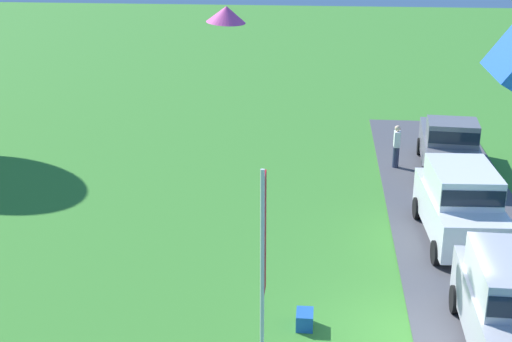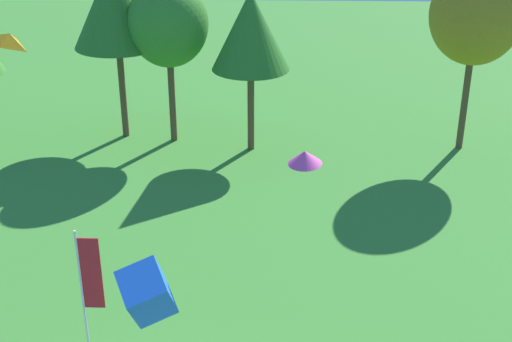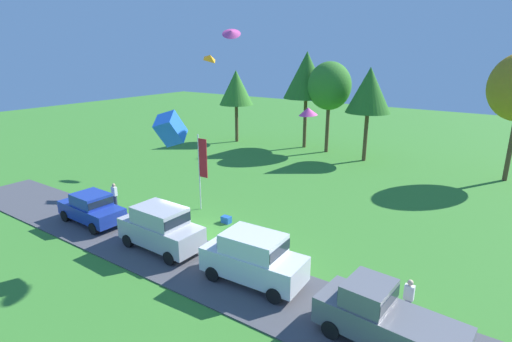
{
  "view_description": "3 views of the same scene",
  "coord_description": "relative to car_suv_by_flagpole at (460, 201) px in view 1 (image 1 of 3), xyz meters",
  "views": [
    {
      "loc": [
        -14.45,
        2.33,
        9.31
      ],
      "look_at": [
        2.58,
        3.94,
        3.01
      ],
      "focal_mm": 50.0,
      "sensor_mm": 36.0,
      "label": 1
    },
    {
      "loc": [
        3.37,
        -14.68,
        15.46
      ],
      "look_at": [
        2.65,
        6.69,
        5.4
      ],
      "focal_mm": 50.0,
      "sensor_mm": 36.0,
      "label": 2
    },
    {
      "loc": [
        14.16,
        -14.57,
        9.89
      ],
      "look_at": [
        -0.33,
        6.4,
        2.21
      ],
      "focal_mm": 28.0,
      "sensor_mm": 36.0,
      "label": 3
    }
  ],
  "objects": [
    {
      "name": "person_on_lawn",
      "position": [
        6.28,
        1.25,
        -0.42
      ],
      "size": [
        0.36,
        0.24,
        1.71
      ],
      "color": "#2D334C",
      "rests_on": "ground"
    },
    {
      "name": "flag_banner",
      "position": [
        -7.56,
        5.14,
        1.84
      ],
      "size": [
        0.71,
        0.08,
        4.96
      ],
      "color": "silver",
      "rests_on": "ground"
    },
    {
      "name": "car_suv_by_flagpole",
      "position": [
        0.0,
        0.0,
        0.0
      ],
      "size": [
        4.69,
        2.23,
        2.28
      ],
      "color": "white",
      "rests_on": "ground"
    },
    {
      "name": "ground_plane",
      "position": [
        -5.21,
        1.81,
        -1.3
      ],
      "size": [
        120.0,
        120.0,
        0.0
      ],
      "primitive_type": "plane",
      "color": "#3D842D"
    },
    {
      "name": "car_pickup_far_end",
      "position": [
        5.92,
        -0.62,
        -0.19
      ],
      "size": [
        5.13,
        2.34,
        2.14
      ],
      "color": "slate",
      "rests_on": "ground"
    },
    {
      "name": "kite_delta_over_trees",
      "position": [
        -1.03,
        6.68,
        5.44
      ],
      "size": [
        1.48,
        1.49,
        0.5
      ],
      "primitive_type": "cone",
      "rotation": [
        0.07,
        0.0,
        5.61
      ],
      "color": "#EA4C9E"
    },
    {
      "name": "pavement_strip",
      "position": [
        -5.21,
        -0.34,
        -1.27
      ],
      "size": [
        36.0,
        4.4,
        0.06
      ],
      "primitive_type": "cube",
      "color": "#4C4C51",
      "rests_on": "ground"
    },
    {
      "name": "cooler_box",
      "position": [
        -5.04,
        4.36,
        -1.1
      ],
      "size": [
        0.56,
        0.4,
        0.4
      ],
      "primitive_type": "cube",
      "color": "blue",
      "rests_on": "ground"
    }
  ]
}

